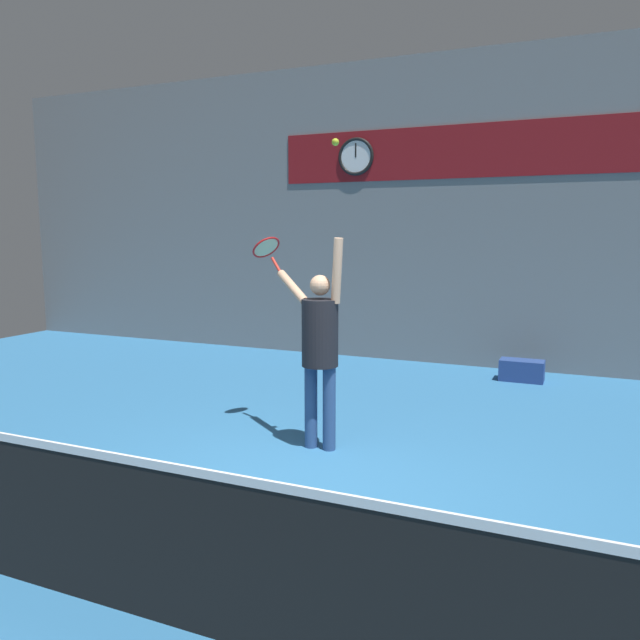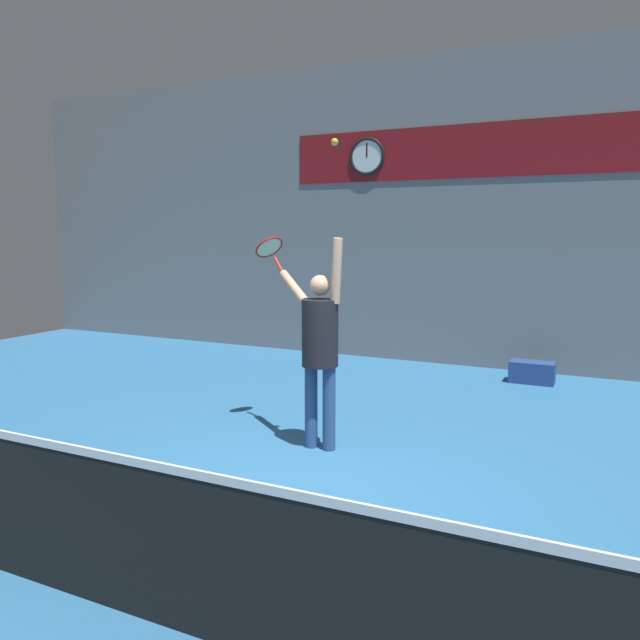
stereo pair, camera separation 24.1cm
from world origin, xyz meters
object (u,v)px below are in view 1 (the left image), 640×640
tennis_player (320,342)px  tennis_racket (267,249)px  tennis_ball (335,142)px  water_bottle (319,359)px  scoreboard_clock (356,157)px  equipment_bag (522,370)px

tennis_player → tennis_racket: 1.31m
tennis_ball → water_bottle: 5.07m
scoreboard_clock → tennis_ball: scoreboard_clock is taller
scoreboard_clock → tennis_ball: (1.52, -4.66, -0.44)m
tennis_ball → water_bottle: (-1.80, 3.75, -2.90)m
tennis_player → water_bottle: size_ratio=8.75×
tennis_player → tennis_racket: (-0.83, 0.47, 0.90)m
scoreboard_clock → water_bottle: size_ratio=2.61×
scoreboard_clock → equipment_bag: (2.90, -0.72, -3.29)m
tennis_player → water_bottle: tennis_player is taller
tennis_player → tennis_ball: 1.92m
equipment_bag → tennis_racket: bearing=-125.6°
tennis_player → tennis_ball: tennis_ball is taller
scoreboard_clock → tennis_ball: 4.92m
water_bottle → equipment_bag: bearing=3.5°
tennis_ball → water_bottle: tennis_ball is taller
scoreboard_clock → equipment_bag: scoreboard_clock is taller
tennis_racket → tennis_ball: size_ratio=6.47×
tennis_racket → tennis_player: bearing=-29.2°
tennis_player → tennis_racket: bearing=150.8°
scoreboard_clock → tennis_player: (1.32, -4.56, -2.35)m
tennis_racket → water_bottle: 3.78m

